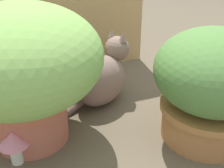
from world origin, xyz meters
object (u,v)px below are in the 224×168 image
(mushroom_ornament_pink, at_px, (14,141))
(cat, at_px, (103,77))
(leafy_planter, at_px, (212,84))
(mushroom_ornament_red, at_px, (14,139))
(grass_planter, at_px, (22,65))

(mushroom_ornament_pink, bearing_deg, cat, 33.76)
(leafy_planter, xyz_separation_m, cat, (-0.27, 0.37, -0.10))
(cat, xyz_separation_m, mushroom_ornament_red, (-0.40, -0.25, -0.04))
(leafy_planter, distance_m, mushroom_ornament_pink, 0.69)
(grass_planter, xyz_separation_m, cat, (0.33, 0.15, -0.18))
(grass_planter, bearing_deg, mushroom_ornament_pink, -119.65)
(cat, distance_m, mushroom_ornament_pink, 0.48)
(grass_planter, xyz_separation_m, mushroom_ornament_red, (-0.07, -0.10, -0.21))
(cat, bearing_deg, leafy_planter, -53.42)
(mushroom_ornament_pink, bearing_deg, leafy_planter, -8.41)
(grass_planter, height_order, mushroom_ornament_red, grass_planter)
(mushroom_ornament_red, bearing_deg, grass_planter, 58.10)
(grass_planter, height_order, leafy_planter, grass_planter)
(cat, bearing_deg, grass_planter, -155.86)
(leafy_planter, bearing_deg, grass_planter, 160.21)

